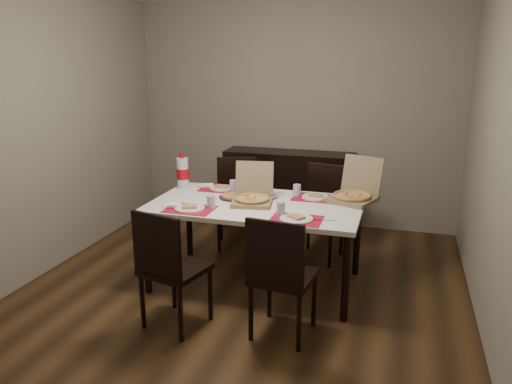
# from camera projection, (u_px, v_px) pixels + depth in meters

# --- Properties ---
(ground) EXTENTS (3.80, 4.00, 0.02)m
(ground) POSITION_uv_depth(u_px,v_px,m) (242.00, 292.00, 4.35)
(ground) COLOR #462C15
(ground) RESTS_ON ground
(room_walls) EXTENTS (3.84, 4.02, 2.62)m
(room_walls) POSITION_uv_depth(u_px,v_px,m) (256.00, 85.00, 4.28)
(room_walls) COLOR gray
(room_walls) RESTS_ON ground
(sideboard) EXTENTS (1.50, 0.40, 0.90)m
(sideboard) POSITION_uv_depth(u_px,v_px,m) (289.00, 190.00, 5.87)
(sideboard) COLOR black
(sideboard) RESTS_ON ground
(dining_table) EXTENTS (1.80, 1.00, 0.75)m
(dining_table) POSITION_uv_depth(u_px,v_px,m) (256.00, 210.00, 4.32)
(dining_table) COLOR #F5E9CE
(dining_table) RESTS_ON ground
(chair_near_left) EXTENTS (0.51, 0.51, 0.93)m
(chair_near_left) POSITION_uv_depth(u_px,v_px,m) (169.00, 265.00, 3.63)
(chair_near_left) COLOR black
(chair_near_left) RESTS_ON ground
(chair_near_right) EXTENTS (0.46, 0.46, 0.93)m
(chair_near_right) POSITION_uv_depth(u_px,v_px,m) (280.00, 273.00, 3.50)
(chair_near_right) COLOR black
(chair_near_right) RESTS_ON ground
(chair_far_left) EXTENTS (0.53, 0.53, 0.93)m
(chair_far_left) POSITION_uv_depth(u_px,v_px,m) (237.00, 198.00, 5.31)
(chair_far_left) COLOR black
(chair_far_left) RESTS_ON ground
(chair_far_right) EXTENTS (0.49, 0.49, 0.93)m
(chair_far_right) POSITION_uv_depth(u_px,v_px,m) (322.00, 207.00, 4.98)
(chair_far_right) COLOR black
(chair_far_right) RESTS_ON ground
(setting_near_left) EXTENTS (0.44, 0.30, 0.11)m
(setting_near_left) POSITION_uv_depth(u_px,v_px,m) (193.00, 206.00, 4.14)
(setting_near_left) COLOR #B70C24
(setting_near_left) RESTS_ON dining_table
(setting_near_right) EXTENTS (0.49, 0.30, 0.11)m
(setting_near_right) POSITION_uv_depth(u_px,v_px,m) (292.00, 216.00, 3.90)
(setting_near_right) COLOR #B70C24
(setting_near_right) RESTS_ON dining_table
(setting_far_left) EXTENTS (0.44, 0.30, 0.11)m
(setting_far_left) POSITION_uv_depth(u_px,v_px,m) (223.00, 187.00, 4.73)
(setting_far_left) COLOR #B70C24
(setting_far_left) RESTS_ON dining_table
(setting_far_right) EXTENTS (0.45, 0.30, 0.11)m
(setting_far_right) POSITION_uv_depth(u_px,v_px,m) (310.00, 195.00, 4.46)
(setting_far_right) COLOR #B70C24
(setting_far_right) RESTS_ON dining_table
(napkin_loose) EXTENTS (0.16, 0.16, 0.02)m
(napkin_loose) POSITION_uv_depth(u_px,v_px,m) (258.00, 204.00, 4.25)
(napkin_loose) COLOR white
(napkin_loose) RESTS_ON dining_table
(pizza_box_center) EXTENTS (0.39, 0.42, 0.34)m
(pizza_box_center) POSITION_uv_depth(u_px,v_px,m) (253.00, 197.00, 4.30)
(pizza_box_center) COLOR olive
(pizza_box_center) RESTS_ON dining_table
(pizza_box_right) EXTENTS (0.49, 0.51, 0.37)m
(pizza_box_right) POSITION_uv_depth(u_px,v_px,m) (354.00, 194.00, 4.36)
(pizza_box_right) COLOR olive
(pizza_box_right) RESTS_ON dining_table
(faina_plate) EXTENTS (0.26, 0.26, 0.03)m
(faina_plate) POSITION_uv_depth(u_px,v_px,m) (234.00, 197.00, 4.45)
(faina_plate) COLOR black
(faina_plate) RESTS_ON dining_table
(dip_bowl) EXTENTS (0.17, 0.17, 0.03)m
(dip_bowl) POSITION_uv_depth(u_px,v_px,m) (270.00, 197.00, 4.44)
(dip_bowl) COLOR white
(dip_bowl) RESTS_ON dining_table
(soda_bottle) EXTENTS (0.12, 0.12, 0.35)m
(soda_bottle) POSITION_uv_depth(u_px,v_px,m) (183.00, 173.00, 4.75)
(soda_bottle) COLOR silver
(soda_bottle) RESTS_ON dining_table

